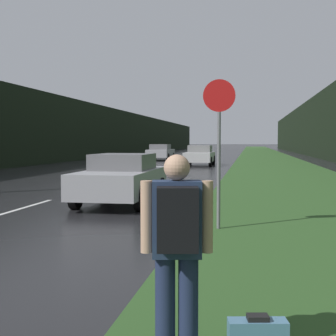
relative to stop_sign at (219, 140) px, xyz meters
name	(u,v)px	position (x,y,z in m)	size (l,w,h in m)	color
grass_verge	(272,162)	(2.35, 30.06, -1.74)	(6.00, 240.00, 0.02)	#2D5123
lane_stripe_c	(26,207)	(-5.19, 2.26, -1.75)	(0.12, 3.00, 0.01)	silver
lane_stripe_d	(107,183)	(-5.19, 9.26, -1.75)	(0.12, 3.00, 0.01)	silver
lane_stripe_e	(145,172)	(-5.19, 16.26, -1.75)	(0.12, 3.00, 0.01)	silver
treeline_far_side	(99,132)	(-15.72, 40.06, 1.00)	(2.00, 140.00, 5.50)	black
treeline_near_side	(329,125)	(8.35, 40.06, 1.58)	(2.00, 140.00, 6.66)	black
stop_sign	(219,140)	(0.00, 0.00, 0.00)	(0.63, 0.07, 2.92)	slate
hitchhiker_with_backpack	(177,244)	(0.05, -5.59, -0.81)	(0.56, 0.45, 1.62)	#1E2847
car_passing_near	(122,178)	(-2.92, 3.45, -1.05)	(1.88, 4.24, 1.37)	#9E9EA3
car_passing_far	(200,155)	(-2.92, 24.02, -1.01)	(1.94, 4.55, 1.45)	#BCBCBC
car_oncoming	(161,152)	(-7.46, 32.80, -1.00)	(2.02, 4.40, 1.47)	#9E9EA3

